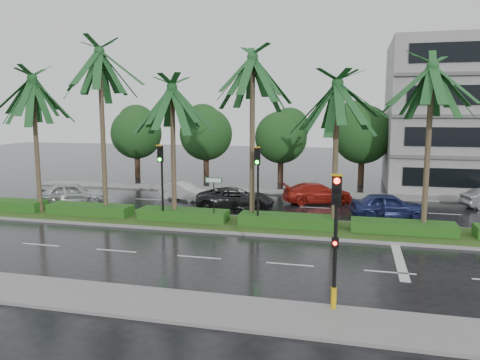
% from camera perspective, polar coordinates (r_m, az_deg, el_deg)
% --- Properties ---
extents(ground, '(120.00, 120.00, 0.00)m').
position_cam_1_polar(ground, '(25.43, -1.34, -6.06)').
color(ground, black).
rests_on(ground, ground).
extents(near_sidewalk, '(40.00, 2.40, 0.12)m').
position_cam_1_polar(near_sidewalk, '(16.30, -11.18, -14.45)').
color(near_sidewalk, slate).
rests_on(near_sidewalk, ground).
extents(far_sidewalk, '(40.00, 2.00, 0.12)m').
position_cam_1_polar(far_sidewalk, '(36.88, 3.59, -1.45)').
color(far_sidewalk, slate).
rests_on(far_sidewalk, ground).
extents(median, '(36.00, 4.00, 0.15)m').
position_cam_1_polar(median, '(26.35, -0.77, -5.37)').
color(median, gray).
rests_on(median, ground).
extents(hedge, '(35.20, 1.40, 0.60)m').
position_cam_1_polar(hedge, '(26.26, -0.77, -4.58)').
color(hedge, '#144615').
rests_on(hedge, median).
extents(lane_markings, '(34.00, 13.06, 0.01)m').
position_cam_1_polar(lane_markings, '(24.41, 5.32, -6.70)').
color(lane_markings, silver).
rests_on(lane_markings, ground).
extents(palm_row, '(26.30, 4.20, 10.43)m').
position_cam_1_polar(palm_row, '(26.00, -3.52, 11.73)').
color(palm_row, '#453628').
rests_on(palm_row, median).
extents(signal_near, '(0.34, 0.45, 4.36)m').
position_cam_1_polar(signal_near, '(14.87, 11.56, -6.74)').
color(signal_near, black).
rests_on(signal_near, near_sidewalk).
extents(signal_median_left, '(0.34, 0.42, 4.36)m').
position_cam_1_polar(signal_median_left, '(26.46, -9.58, 1.00)').
color(signal_median_left, black).
rests_on(signal_median_left, median).
extents(signal_median_right, '(0.34, 0.42, 4.36)m').
position_cam_1_polar(signal_median_right, '(24.79, 2.16, 0.62)').
color(signal_median_right, black).
rests_on(signal_median_right, median).
extents(street_sign, '(0.95, 0.09, 2.60)m').
position_cam_1_polar(street_sign, '(25.72, -3.23, -1.07)').
color(street_sign, black).
rests_on(street_sign, median).
extents(bg_trees, '(32.98, 5.13, 7.41)m').
position_cam_1_polar(bg_trees, '(41.79, 5.92, 5.91)').
color(bg_trees, '#3C2A1B').
rests_on(bg_trees, ground).
extents(car_silver, '(3.55, 4.88, 1.54)m').
position_cam_1_polar(car_silver, '(33.96, -19.72, -1.56)').
color(car_silver, '#B9BCC2').
rests_on(car_silver, ground).
extents(car_white, '(2.46, 3.97, 1.24)m').
position_cam_1_polar(car_white, '(34.06, -6.90, -1.36)').
color(car_white, '#BBBBBB').
rests_on(car_white, ground).
extents(car_darkgrey, '(3.40, 5.50, 1.42)m').
position_cam_1_polar(car_darkgrey, '(30.48, -0.56, -2.27)').
color(car_darkgrey, black).
rests_on(car_darkgrey, ground).
extents(car_red, '(3.68, 5.26, 1.41)m').
position_cam_1_polar(car_red, '(32.91, 9.43, -1.59)').
color(car_red, maroon).
rests_on(car_red, ground).
extents(car_blue, '(2.59, 4.68, 1.51)m').
position_cam_1_polar(car_blue, '(29.38, 17.66, -2.99)').
color(car_blue, navy).
rests_on(car_blue, ground).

